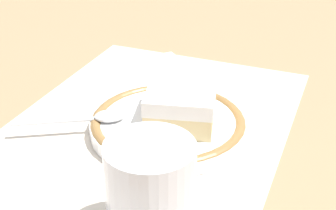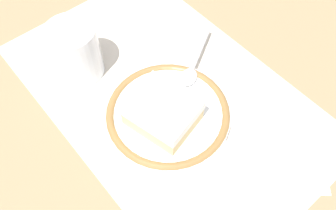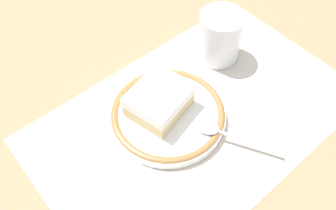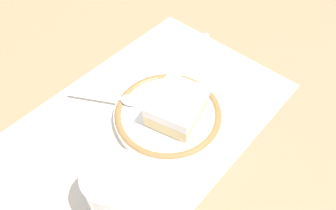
{
  "view_description": "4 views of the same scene",
  "coord_description": "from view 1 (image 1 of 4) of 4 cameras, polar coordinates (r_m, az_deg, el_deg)",
  "views": [
    {
      "loc": [
        -0.42,
        -0.21,
        0.31
      ],
      "look_at": [
        0.04,
        -0.03,
        0.04
      ],
      "focal_mm": 51.91,
      "sensor_mm": 36.0,
      "label": 1
    },
    {
      "loc": [
        0.25,
        -0.21,
        0.46
      ],
      "look_at": [
        0.04,
        -0.03,
        0.04
      ],
      "focal_mm": 38.32,
      "sensor_mm": 36.0,
      "label": 2
    },
    {
      "loc": [
        0.25,
        0.22,
        0.48
      ],
      "look_at": [
        0.04,
        -0.03,
        0.04
      ],
      "focal_mm": 38.21,
      "sensor_mm": 36.0,
      "label": 3
    },
    {
      "loc": [
        -0.22,
        -0.25,
        0.45
      ],
      "look_at": [
        0.04,
        -0.03,
        0.04
      ],
      "focal_mm": 34.73,
      "sensor_mm": 36.0,
      "label": 4
    }
  ],
  "objects": [
    {
      "name": "spoon",
      "position": [
        0.58,
        -8.42,
        -1.44
      ],
      "size": [
        0.08,
        0.12,
        0.01
      ],
      "color": "silver",
      "rests_on": "plate"
    },
    {
      "name": "plate",
      "position": [
        0.58,
        0.0,
        -2.24
      ],
      "size": [
        0.19,
        0.19,
        0.02
      ],
      "color": "white",
      "rests_on": "placemat"
    },
    {
      "name": "ground_plane",
      "position": [
        0.56,
        -4.04,
        -4.5
      ],
      "size": [
        2.4,
        2.4,
        0.0
      ],
      "primitive_type": "plane",
      "color": "#9E7551"
    },
    {
      "name": "cup",
      "position": [
        0.42,
        -2.05,
        -10.65
      ],
      "size": [
        0.08,
        0.08,
        0.09
      ],
      "color": "silver",
      "rests_on": "placemat"
    },
    {
      "name": "cake_slice",
      "position": [
        0.56,
        1.6,
        0.18
      ],
      "size": [
        0.11,
        0.1,
        0.04
      ],
      "color": "beige",
      "rests_on": "plate"
    },
    {
      "name": "napkin",
      "position": [
        0.73,
        -1.68,
        3.97
      ],
      "size": [
        0.17,
        0.17,
        0.0
      ],
      "primitive_type": "cube",
      "rotation": [
        0.0,
        0.0,
        0.84
      ],
      "color": "white",
      "rests_on": "placemat"
    },
    {
      "name": "placemat",
      "position": [
        0.56,
        -4.05,
        -4.44
      ],
      "size": [
        0.52,
        0.33,
        0.0
      ],
      "primitive_type": "cube",
      "color": "beige",
      "rests_on": "ground_plane"
    }
  ]
}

